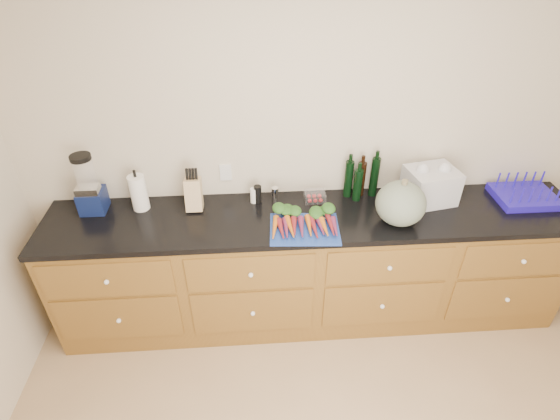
{
  "coord_description": "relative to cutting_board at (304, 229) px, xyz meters",
  "views": [
    {
      "loc": [
        -0.41,
        -1.06,
        2.65
      ],
      "look_at": [
        -0.25,
        1.2,
        1.06
      ],
      "focal_mm": 28.0,
      "sensor_mm": 36.0,
      "label": 1
    }
  ],
  "objects": [
    {
      "name": "knife_block",
      "position": [
        -0.72,
        0.3,
        0.1
      ],
      "size": [
        0.11,
        0.11,
        0.22
      ],
      "primitive_type": "cube",
      "color": "tan",
      "rests_on": "countertop"
    },
    {
      "name": "grocery_bag",
      "position": [
        0.9,
        0.28,
        0.11
      ],
      "size": [
        0.37,
        0.32,
        0.24
      ],
      "primitive_type": null,
      "rotation": [
        0.0,
        0.0,
        0.19
      ],
      "color": "silver",
      "rests_on": "countertop"
    },
    {
      "name": "squash",
      "position": [
        0.62,
        0.04,
        0.14
      ],
      "size": [
        0.32,
        0.32,
        0.29
      ],
      "primitive_type": "ellipsoid",
      "color": "#596958",
      "rests_on": "countertop"
    },
    {
      "name": "carrots",
      "position": [
        0.0,
        0.04,
        0.03
      ],
      "size": [
        0.42,
        0.31,
        0.06
      ],
      "color": "orange",
      "rests_on": "cutting_board"
    },
    {
      "name": "countertop",
      "position": [
        0.09,
        0.16,
        -0.03
      ],
      "size": [
        3.64,
        0.62,
        0.04
      ],
      "primitive_type": "cube",
      "color": "black",
      "rests_on": "cabinets"
    },
    {
      "name": "paper_towel",
      "position": [
        -1.09,
        0.32,
        0.12
      ],
      "size": [
        0.11,
        0.11,
        0.25
      ],
      "primitive_type": "cylinder",
      "color": "white",
      "rests_on": "countertop"
    },
    {
      "name": "grinder_salt",
      "position": [
        -0.32,
        0.34,
        0.05
      ],
      "size": [
        0.05,
        0.05,
        0.11
      ],
      "primitive_type": "cylinder",
      "color": "white",
      "rests_on": "countertop"
    },
    {
      "name": "tomato_box",
      "position": [
        0.11,
        0.33,
        0.03
      ],
      "size": [
        0.14,
        0.11,
        0.07
      ],
      "primitive_type": "cube",
      "color": "white",
      "rests_on": "countertop"
    },
    {
      "name": "dish_rack",
      "position": [
        1.58,
        0.24,
        0.03
      ],
      "size": [
        0.41,
        0.32,
        0.16
      ],
      "color": "#2315BB",
      "rests_on": "countertop"
    },
    {
      "name": "grinder_pepper",
      "position": [
        -0.29,
        0.34,
        0.06
      ],
      "size": [
        0.05,
        0.05,
        0.13
      ],
      "primitive_type": "cylinder",
      "color": "black",
      "rests_on": "countertop"
    },
    {
      "name": "blender_appliance",
      "position": [
        -1.4,
        0.32,
        0.18
      ],
      "size": [
        0.17,
        0.17,
        0.42
      ],
      "color": "#0F1A48",
      "rests_on": "countertop"
    },
    {
      "name": "wall_back",
      "position": [
        0.09,
        0.48,
        0.35
      ],
      "size": [
        4.1,
        0.05,
        2.6
      ],
      "primitive_type": "cube",
      "color": "beige",
      "rests_on": "ground"
    },
    {
      "name": "canister_chrome",
      "position": [
        -0.17,
        0.34,
        0.05
      ],
      "size": [
        0.05,
        0.05,
        0.11
      ],
      "primitive_type": "cylinder",
      "color": "white",
      "rests_on": "countertop"
    },
    {
      "name": "cabinets",
      "position": [
        0.09,
        0.16,
        -0.5
      ],
      "size": [
        3.6,
        0.64,
        0.9
      ],
      "color": "brown",
      "rests_on": "ground"
    },
    {
      "name": "bottles",
      "position": [
        0.43,
        0.37,
        0.13
      ],
      "size": [
        0.24,
        0.12,
        0.29
      ],
      "color": "black",
      "rests_on": "countertop"
    },
    {
      "name": "cutting_board",
      "position": [
        0.0,
        0.0,
        0.0
      ],
      "size": [
        0.46,
        0.36,
        0.01
      ],
      "primitive_type": "cube",
      "rotation": [
        0.0,
        0.0,
        -0.06
      ],
      "color": "#1D3D97",
      "rests_on": "countertop"
    }
  ]
}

